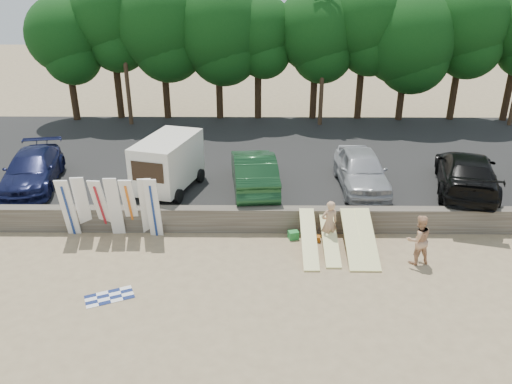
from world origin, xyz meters
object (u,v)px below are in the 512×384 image
car_0 (32,170)px  beachgoer_b (418,240)px  car_1 (254,171)px  car_2 (361,170)px  beachgoer_a (329,223)px  cooler (293,235)px  car_3 (466,172)px  box_trailer (168,162)px

car_0 → beachgoer_b: bearing=-28.9°
car_1 → car_2: 4.76m
car_2 → beachgoer_a: 4.38m
car_0 → beachgoer_b: (15.78, -5.31, -0.53)m
car_0 → cooler: 12.13m
car_0 → cooler: (11.51, -3.61, -1.30)m
car_3 → beachgoer_b: size_ratio=3.18×
box_trailer → cooler: box_trailer is taller
box_trailer → car_2: size_ratio=0.82×
box_trailer → car_0: size_ratio=0.78×
car_1 → car_3: size_ratio=0.87×
beachgoer_a → beachgoer_b: (2.97, -1.31, 0.03)m
beachgoer_b → cooler: (-4.27, 1.70, -0.77)m
car_0 → car_1: car_1 is taller
box_trailer → cooler: size_ratio=10.71×
car_1 → beachgoer_a: size_ratio=2.87×
car_2 → cooler: size_ratio=12.99×
box_trailer → beachgoer_a: size_ratio=2.27×
car_1 → beachgoer_a: bearing=122.2°
car_1 → car_3: car_3 is taller
car_0 → beachgoer_a: (12.81, -4.00, -0.56)m
car_0 → car_3: size_ratio=0.89×
box_trailer → car_1: box_trailer is taller
box_trailer → car_1: size_ratio=0.79×
car_3 → beachgoer_b: 6.02m
car_3 → box_trailer: bearing=16.0°
car_2 → cooler: (-3.17, -3.51, -1.38)m
car_0 → cooler: bearing=-27.7°
beachgoer_a → cooler: beachgoer_a is taller
box_trailer → beachgoer_a: bearing=-12.6°
car_3 → car_2: bearing=12.0°
car_1 → car_2: car_1 is taller
car_3 → beachgoer_b: bearing=70.9°
box_trailer → car_0: (-6.20, 0.44, -0.56)m
beachgoer_a → cooler: size_ratio=4.73×
car_1 → beachgoer_b: 7.74m
car_1 → car_2: (4.76, 0.19, -0.01)m
box_trailer → beachgoer_b: 10.80m
beachgoer_a → beachgoer_b: size_ratio=0.97×
cooler → beachgoer_b: bearing=-36.7°
beachgoer_a → car_2: bearing=-130.8°
car_0 → beachgoer_a: bearing=-27.6°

